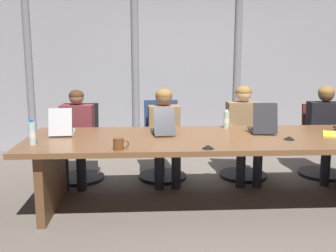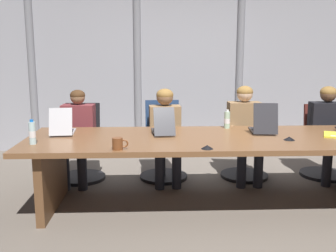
{
  "view_description": "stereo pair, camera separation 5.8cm",
  "coord_description": "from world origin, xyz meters",
  "px_view_note": "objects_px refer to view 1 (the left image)",
  "views": [
    {
      "loc": [
        -0.71,
        -3.84,
        1.56
      ],
      "look_at": [
        -0.49,
        0.09,
        0.83
      ],
      "focal_mm": 41.64,
      "sensor_mm": 36.0,
      "label": 1
    },
    {
      "loc": [
        -0.65,
        -3.84,
        1.56
      ],
      "look_at": [
        -0.49,
        0.09,
        0.83
      ],
      "focal_mm": 41.64,
      "sensor_mm": 36.0,
      "label": 2
    }
  ],
  "objects_px": {
    "coffee_mug_near": "(119,144)",
    "water_bottle_primary": "(226,120)",
    "person_left_mid": "(165,129)",
    "person_right_mid": "(326,127)",
    "person_center": "(244,127)",
    "laptop_left_end": "(62,129)",
    "laptop_left_mid": "(163,128)",
    "spiral_notepad": "(334,134)",
    "office_chair_right_mid": "(322,149)",
    "office_chair_left_end": "(80,151)",
    "water_bottle_secondary": "(32,133)",
    "conference_mic_left_side": "(289,138)",
    "laptop_center": "(262,126)",
    "office_chair_center": "(243,150)",
    "conference_mic_middle": "(208,147)",
    "office_chair_left_mid": "(162,150)",
    "person_left_end": "(76,132)"
  },
  "relations": [
    {
      "from": "coffee_mug_near",
      "to": "water_bottle_primary",
      "type": "bearing_deg",
      "value": 39.57
    },
    {
      "from": "person_left_mid",
      "to": "person_right_mid",
      "type": "bearing_deg",
      "value": 86.36
    },
    {
      "from": "person_right_mid",
      "to": "person_center",
      "type": "bearing_deg",
      "value": -86.53
    },
    {
      "from": "laptop_left_end",
      "to": "laptop_left_mid",
      "type": "bearing_deg",
      "value": -96.17
    },
    {
      "from": "coffee_mug_near",
      "to": "spiral_notepad",
      "type": "height_order",
      "value": "coffee_mug_near"
    },
    {
      "from": "person_left_mid",
      "to": "person_right_mid",
      "type": "relative_size",
      "value": 0.98
    },
    {
      "from": "office_chair_right_mid",
      "to": "person_center",
      "type": "bearing_deg",
      "value": -80.18
    },
    {
      "from": "office_chair_left_end",
      "to": "water_bottle_primary",
      "type": "xyz_separation_m",
      "value": [
        1.74,
        -0.5,
        0.47
      ]
    },
    {
      "from": "laptop_left_end",
      "to": "water_bottle_secondary",
      "type": "bearing_deg",
      "value": 154.2
    },
    {
      "from": "office_chair_left_end",
      "to": "person_right_mid",
      "type": "relative_size",
      "value": 0.81
    },
    {
      "from": "laptop_left_end",
      "to": "water_bottle_secondary",
      "type": "xyz_separation_m",
      "value": [
        -0.17,
        -0.47,
        0.05
      ]
    },
    {
      "from": "office_chair_right_mid",
      "to": "water_bottle_secondary",
      "type": "distance_m",
      "value": 3.58
    },
    {
      "from": "laptop_left_end",
      "to": "conference_mic_left_side",
      "type": "relative_size",
      "value": 3.85
    },
    {
      "from": "laptop_center",
      "to": "office_chair_left_end",
      "type": "relative_size",
      "value": 0.49
    },
    {
      "from": "office_chair_center",
      "to": "person_right_mid",
      "type": "relative_size",
      "value": 0.79
    },
    {
      "from": "laptop_left_end",
      "to": "office_chair_right_mid",
      "type": "height_order",
      "value": "laptop_left_end"
    },
    {
      "from": "spiral_notepad",
      "to": "conference_mic_middle",
      "type": "bearing_deg",
      "value": -135.99
    },
    {
      "from": "coffee_mug_near",
      "to": "conference_mic_middle",
      "type": "bearing_deg",
      "value": -0.73
    },
    {
      "from": "office_chair_right_mid",
      "to": "conference_mic_left_side",
      "type": "bearing_deg",
      "value": -35.86
    },
    {
      "from": "person_left_mid",
      "to": "office_chair_center",
      "type": "bearing_deg",
      "value": 94.92
    },
    {
      "from": "laptop_left_end",
      "to": "person_right_mid",
      "type": "distance_m",
      "value": 3.18
    },
    {
      "from": "laptop_center",
      "to": "conference_mic_left_side",
      "type": "bearing_deg",
      "value": -150.95
    },
    {
      "from": "water_bottle_primary",
      "to": "conference_mic_left_side",
      "type": "distance_m",
      "value": 0.81
    },
    {
      "from": "laptop_left_mid",
      "to": "conference_mic_left_side",
      "type": "relative_size",
      "value": 4.34
    },
    {
      "from": "office_chair_left_end",
      "to": "coffee_mug_near",
      "type": "distance_m",
      "value": 1.63
    },
    {
      "from": "laptop_left_mid",
      "to": "water_bottle_primary",
      "type": "xyz_separation_m",
      "value": [
        0.74,
        0.26,
        0.04
      ]
    },
    {
      "from": "office_chair_left_mid",
      "to": "spiral_notepad",
      "type": "relative_size",
      "value": 2.64
    },
    {
      "from": "water_bottle_primary",
      "to": "conference_mic_middle",
      "type": "distance_m",
      "value": 1.03
    },
    {
      "from": "office_chair_right_mid",
      "to": "spiral_notepad",
      "type": "distance_m",
      "value": 1.09
    },
    {
      "from": "office_chair_center",
      "to": "office_chair_right_mid",
      "type": "bearing_deg",
      "value": 97.96
    },
    {
      "from": "office_chair_center",
      "to": "spiral_notepad",
      "type": "relative_size",
      "value": 2.51
    },
    {
      "from": "office_chair_left_mid",
      "to": "conference_mic_middle",
      "type": "bearing_deg",
      "value": 10.78
    },
    {
      "from": "office_chair_right_mid",
      "to": "office_chair_left_end",
      "type": "bearing_deg",
      "value": -88.26
    },
    {
      "from": "laptop_left_mid",
      "to": "conference_mic_left_side",
      "type": "height_order",
      "value": "laptop_left_mid"
    },
    {
      "from": "office_chair_left_end",
      "to": "person_right_mid",
      "type": "xyz_separation_m",
      "value": [
        3.08,
        -0.15,
        0.31
      ]
    },
    {
      "from": "office_chair_center",
      "to": "office_chair_left_mid",
      "type": "bearing_deg",
      "value": -82.25
    },
    {
      "from": "office_chair_center",
      "to": "person_left_end",
      "type": "relative_size",
      "value": 0.82
    },
    {
      "from": "office_chair_center",
      "to": "spiral_notepad",
      "type": "xyz_separation_m",
      "value": [
        0.7,
        -0.96,
        0.39
      ]
    },
    {
      "from": "conference_mic_left_side",
      "to": "laptop_left_mid",
      "type": "bearing_deg",
      "value": 162.8
    },
    {
      "from": "laptop_left_end",
      "to": "office_chair_left_end",
      "type": "height_order",
      "value": "laptop_left_end"
    },
    {
      "from": "person_left_mid",
      "to": "person_center",
      "type": "distance_m",
      "value": 0.98
    },
    {
      "from": "laptop_left_mid",
      "to": "conference_mic_middle",
      "type": "distance_m",
      "value": 0.8
    },
    {
      "from": "conference_mic_left_side",
      "to": "office_chair_left_mid",
      "type": "bearing_deg",
      "value": 136.43
    },
    {
      "from": "conference_mic_middle",
      "to": "person_left_mid",
      "type": "bearing_deg",
      "value": 103.95
    },
    {
      "from": "water_bottle_primary",
      "to": "coffee_mug_near",
      "type": "bearing_deg",
      "value": -140.43
    },
    {
      "from": "spiral_notepad",
      "to": "laptop_center",
      "type": "bearing_deg",
      "value": -171.56
    },
    {
      "from": "water_bottle_secondary",
      "to": "office_chair_right_mid",
      "type": "bearing_deg",
      "value": 19.94
    },
    {
      "from": "laptop_left_mid",
      "to": "conference_mic_left_side",
      "type": "distance_m",
      "value": 1.29
    },
    {
      "from": "office_chair_left_mid",
      "to": "person_left_mid",
      "type": "height_order",
      "value": "person_left_mid"
    },
    {
      "from": "office_chair_left_mid",
      "to": "office_chair_center",
      "type": "height_order",
      "value": "office_chair_left_mid"
    }
  ]
}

